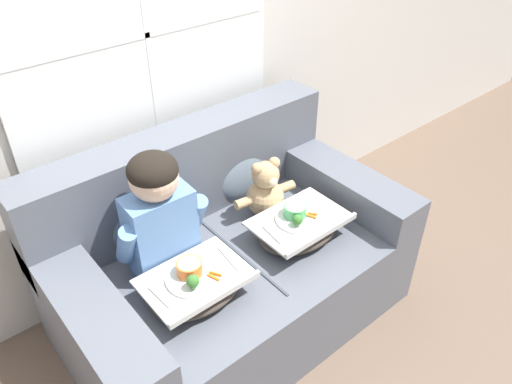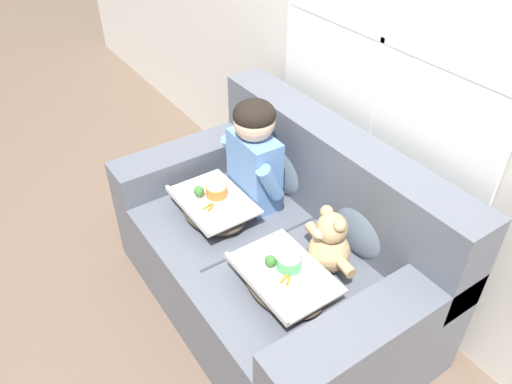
% 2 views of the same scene
% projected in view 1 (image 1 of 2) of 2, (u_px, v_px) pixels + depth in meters
% --- Properties ---
extents(ground_plane, '(14.00, 14.00, 0.00)m').
position_uv_depth(ground_plane, '(235.00, 315.00, 2.60)').
color(ground_plane, brown).
extents(wall_back_with_window, '(8.00, 0.08, 2.60)m').
position_uv_depth(wall_back_with_window, '(142.00, 36.00, 2.22)').
color(wall_back_with_window, beige).
rests_on(wall_back_with_window, ground_plane).
extents(couch, '(1.61, 0.99, 0.93)m').
position_uv_depth(couch, '(225.00, 261.00, 2.44)').
color(couch, '#565B66').
rests_on(couch, ground_plane).
extents(throw_pillow_behind_child, '(0.37, 0.18, 0.38)m').
position_uv_depth(throw_pillow_behind_child, '(139.00, 213.00, 2.26)').
color(throw_pillow_behind_child, slate).
rests_on(throw_pillow_behind_child, couch).
extents(throw_pillow_behind_teddy, '(0.35, 0.17, 0.36)m').
position_uv_depth(throw_pillow_behind_teddy, '(240.00, 168.00, 2.57)').
color(throw_pillow_behind_teddy, slate).
rests_on(throw_pillow_behind_teddy, couch).
extents(child_figure, '(0.41, 0.20, 0.58)m').
position_uv_depth(child_figure, '(158.00, 209.00, 2.05)').
color(child_figure, '#5B84BC').
rests_on(child_figure, couch).
extents(teddy_bear, '(0.34, 0.24, 0.32)m').
position_uv_depth(teddy_bear, '(266.00, 192.00, 2.46)').
color(teddy_bear, tan).
rests_on(teddy_bear, couch).
extents(lap_tray_child, '(0.43, 0.31, 0.19)m').
position_uv_depth(lap_tray_child, '(196.00, 285.00, 2.05)').
color(lap_tray_child, '#473D33').
rests_on(lap_tray_child, child_figure).
extents(lap_tray_teddy, '(0.45, 0.31, 0.18)m').
position_uv_depth(lap_tray_teddy, '(299.00, 227.00, 2.35)').
color(lap_tray_teddy, '#473D33').
rests_on(lap_tray_teddy, teddy_bear).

